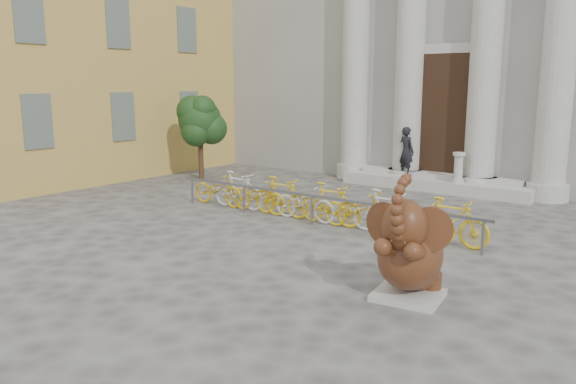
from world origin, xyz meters
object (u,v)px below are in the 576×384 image
Objects in this scene: elephant_statue at (409,254)px; bike_rack at (317,202)px; tree at (200,121)px; pedestrian at (406,151)px.

elephant_statue reaches higher than bike_rack.
pedestrian is (6.28, 2.96, -0.87)m from tree.
elephant_statue reaches higher than pedestrian.
tree is at bearing 43.06° from pedestrian.
elephant_statue is at bearing -29.37° from tree.
tree is at bearing 142.88° from elephant_statue.
bike_rack is 5.35× the size of pedestrian.
elephant_statue is 12.13m from tree.
tree is (-10.51, 5.92, 1.29)m from elephant_statue.
bike_rack is 5.72m from pedestrian.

